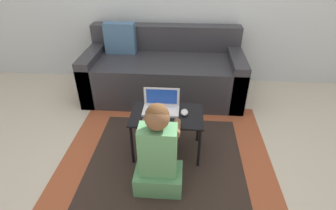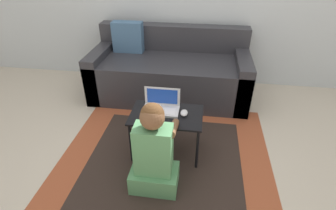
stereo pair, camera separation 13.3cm
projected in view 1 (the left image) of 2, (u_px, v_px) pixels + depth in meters
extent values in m
plane|color=beige|center=(167.00, 164.00, 2.26)|extent=(16.00, 16.00, 0.00)
cube|color=#9E4C2D|center=(165.00, 167.00, 2.23)|extent=(1.84, 1.95, 0.01)
cube|color=#2D231E|center=(165.00, 167.00, 2.23)|extent=(1.32, 1.40, 0.00)
cube|color=#2D2D33|center=(164.00, 77.00, 3.16)|extent=(1.82, 0.85, 0.48)
cube|color=#2D2D33|center=(166.00, 37.00, 3.23)|extent=(1.82, 0.19, 0.30)
cube|color=#2D2D33|center=(96.00, 72.00, 3.19)|extent=(0.16, 0.85, 0.56)
cube|color=#2D2D33|center=(234.00, 76.00, 3.09)|extent=(0.16, 0.85, 0.56)
cube|color=#426689|center=(120.00, 38.00, 3.11)|extent=(0.36, 0.14, 0.36)
cube|color=black|center=(167.00, 115.00, 2.19)|extent=(0.60, 0.38, 0.02)
cylinder|color=black|center=(132.00, 145.00, 2.18)|extent=(0.02, 0.02, 0.40)
cylinder|color=black|center=(199.00, 149.00, 2.14)|extent=(0.02, 0.02, 0.40)
cylinder|color=black|center=(139.00, 122.00, 2.46)|extent=(0.02, 0.02, 0.40)
cylinder|color=black|center=(198.00, 125.00, 2.42)|extent=(0.02, 0.02, 0.40)
cube|color=silver|center=(161.00, 111.00, 2.21)|extent=(0.30, 0.17, 0.02)
cube|color=silver|center=(161.00, 111.00, 2.19)|extent=(0.25, 0.10, 0.00)
cube|color=silver|center=(162.00, 96.00, 2.23)|extent=(0.30, 0.01, 0.17)
cube|color=#1E47B7|center=(162.00, 97.00, 2.23)|extent=(0.26, 0.00, 0.14)
ellipsoid|color=silver|center=(184.00, 112.00, 2.18)|extent=(0.06, 0.09, 0.04)
cube|color=#518E5B|center=(159.00, 179.00, 2.02)|extent=(0.36, 0.25, 0.17)
cube|color=#518E5B|center=(158.00, 151.00, 1.86)|extent=(0.27, 0.16, 0.40)
sphere|color=brown|center=(157.00, 118.00, 1.71)|extent=(0.17, 0.17, 0.17)
sphere|color=brown|center=(157.00, 115.00, 1.71)|extent=(0.16, 0.16, 0.16)
cylinder|color=brown|center=(143.00, 126.00, 1.93)|extent=(0.06, 0.30, 0.15)
cylinder|color=brown|center=(177.00, 128.00, 1.92)|extent=(0.06, 0.30, 0.15)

